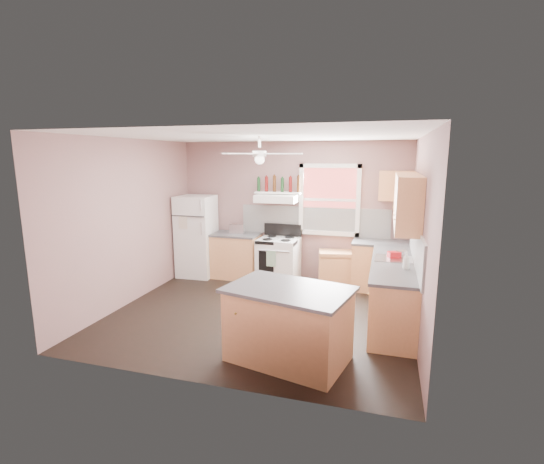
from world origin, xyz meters
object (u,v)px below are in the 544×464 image
(stove, at_px, (279,260))
(island, at_px, (288,326))
(cart, at_px, (336,268))
(refrigerator, at_px, (197,236))
(toaster, at_px, (237,229))

(stove, bearing_deg, island, -70.18)
(stove, distance_m, cart, 1.12)
(stove, xyz_separation_m, cart, (1.10, 0.12, -0.10))
(refrigerator, height_order, toaster, refrigerator)
(toaster, bearing_deg, cart, -9.88)
(toaster, bearing_deg, refrigerator, 176.11)
(island, bearing_deg, cart, 99.25)
(stove, height_order, island, same)
(refrigerator, bearing_deg, stove, -1.59)
(cart, height_order, island, island)
(refrigerator, height_order, cart, refrigerator)
(toaster, height_order, island, toaster)
(refrigerator, xyz_separation_m, stove, (1.72, 0.03, -0.39))
(island, bearing_deg, toaster, 134.54)
(refrigerator, xyz_separation_m, toaster, (0.83, 0.11, 0.17))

